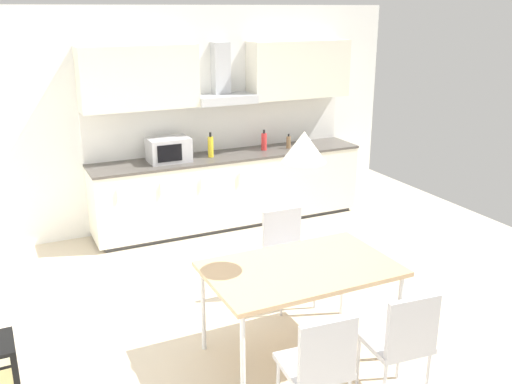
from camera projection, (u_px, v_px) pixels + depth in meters
name	position (u px, v px, depth m)	size (l,w,h in m)	color
ground_plane	(267.00, 332.00, 4.86)	(7.68, 8.39, 0.02)	beige
wall_back	(163.00, 120.00, 6.89)	(6.14, 0.10, 2.65)	white
kitchen_counter	(230.00, 189.00, 7.15)	(3.42, 0.63, 0.90)	#333333
backsplash_tile	(220.00, 127.00, 7.17)	(3.40, 0.02, 0.58)	silver
upper_wall_cabinets	(224.00, 74.00, 6.83)	(3.40, 0.40, 0.71)	silver
microwave	(169.00, 150.00, 6.66)	(0.48, 0.35, 0.28)	#ADADB2
bottle_brown	(289.00, 142.00, 7.30)	(0.06, 0.06, 0.19)	brown
bottle_red	(264.00, 141.00, 7.19)	(0.07, 0.07, 0.26)	red
bottle_yellow	(211.00, 147.00, 6.85)	(0.07, 0.07, 0.30)	yellow
dining_table	(301.00, 272.00, 4.32)	(1.43, 0.89, 0.76)	tan
chair_near_left	(320.00, 362.00, 3.53)	(0.43, 0.43, 0.87)	#B2B2B7
chair_far_right	(286.00, 247.00, 5.21)	(0.41, 0.41, 0.87)	#B2B2B7
chair_near_right	(402.00, 337.00, 3.79)	(0.44, 0.44, 0.87)	#B2B2B7
pendant_lamp	(304.00, 147.00, 4.02)	(0.32, 0.32, 0.22)	silver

